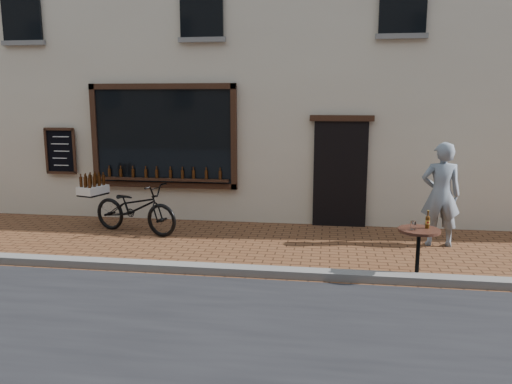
# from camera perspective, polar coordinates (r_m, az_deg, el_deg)

# --- Properties ---
(ground) EXTENTS (90.00, 90.00, 0.00)m
(ground) POSITION_cam_1_polar(r_m,az_deg,el_deg) (7.62, -4.84, -9.71)
(ground) COLOR brown
(ground) RESTS_ON ground
(kerb) EXTENTS (90.00, 0.25, 0.12)m
(kerb) POSITION_cam_1_polar(r_m,az_deg,el_deg) (7.78, -4.50, -8.79)
(kerb) COLOR slate
(kerb) RESTS_ON ground
(shop_building) EXTENTS (28.00, 6.20, 10.00)m
(shop_building) POSITION_cam_1_polar(r_m,az_deg,el_deg) (13.76, 1.41, 20.40)
(shop_building) COLOR beige
(shop_building) RESTS_ON ground
(cargo_bicycle) EXTENTS (2.32, 1.24, 1.09)m
(cargo_bicycle) POSITION_cam_1_polar(r_m,az_deg,el_deg) (10.23, -13.82, -1.71)
(cargo_bicycle) COLOR black
(cargo_bicycle) RESTS_ON ground
(bistro_table) EXTENTS (0.60, 0.60, 1.04)m
(bistro_table) POSITION_cam_1_polar(r_m,az_deg,el_deg) (7.71, 18.09, -5.64)
(bistro_table) COLOR black
(bistro_table) RESTS_ON ground
(pedestrian) EXTENTS (0.70, 0.46, 1.90)m
(pedestrian) POSITION_cam_1_polar(r_m,az_deg,el_deg) (9.57, 20.36, -0.28)
(pedestrian) COLOR gray
(pedestrian) RESTS_ON ground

